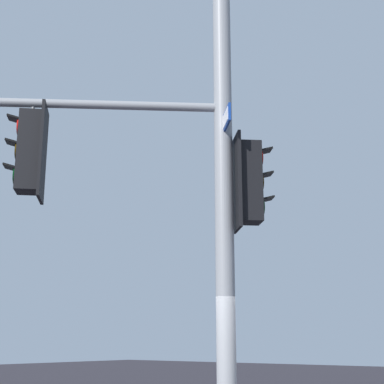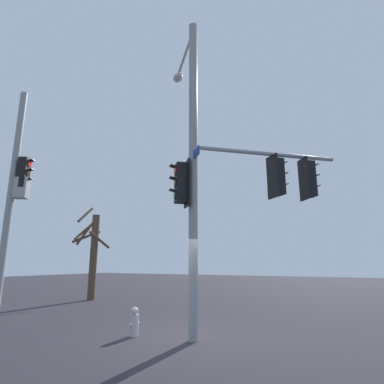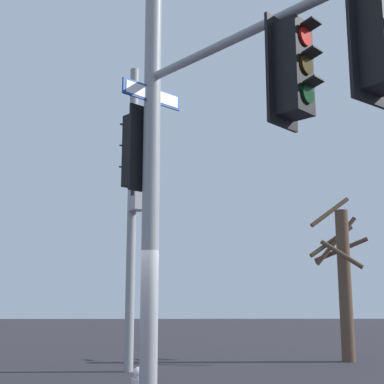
{
  "view_description": "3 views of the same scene",
  "coord_description": "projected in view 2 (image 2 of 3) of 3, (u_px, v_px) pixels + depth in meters",
  "views": [
    {
      "loc": [
        5.96,
        3.85,
        1.96
      ],
      "look_at": [
        -0.25,
        -0.94,
        3.97
      ],
      "focal_mm": 54.25,
      "sensor_mm": 36.0,
      "label": 1
    },
    {
      "loc": [
        -7.61,
        -4.19,
        1.89
      ],
      "look_at": [
        0.29,
        -0.08,
        3.92
      ],
      "focal_mm": 29.11,
      "sensor_mm": 36.0,
      "label": 2
    },
    {
      "loc": [
        0.25,
        -8.09,
        1.86
      ],
      "look_at": [
        0.36,
        -0.26,
        3.36
      ],
      "focal_mm": 51.1,
      "sensor_mm": 36.0,
      "label": 3
    }
  ],
  "objects": [
    {
      "name": "fire_hydrant",
      "position": [
        134.0,
        322.0,
        8.26
      ],
      "size": [
        0.38,
        0.24,
        0.73
      ],
      "color": "#B2B2B7",
      "rests_on": "ground"
    },
    {
      "name": "bare_tree_corner",
      "position": [
        92.0,
        251.0,
        16.77
      ],
      "size": [
        1.92,
        1.85,
        5.02
      ],
      "color": "brown",
      "rests_on": "ground"
    },
    {
      "name": "ground_plane",
      "position": [
        184.0,
        338.0,
        8.05
      ],
      "size": [
        80.0,
        80.0,
        0.0
      ],
      "primitive_type": "plane",
      "color": "#2D2930"
    },
    {
      "name": "main_signal_pole_assembly",
      "position": [
        222.0,
        163.0,
        9.04
      ],
      "size": [
        3.58,
        5.37,
        9.11
      ],
      "rotation": [
        0.0,
        0.0,
        5.44
      ],
      "color": "gray",
      "rests_on": "ground"
    },
    {
      "name": "secondary_pole_assembly",
      "position": [
        15.0,
        192.0,
        10.84
      ],
      "size": [
        0.56,
        0.74,
        8.11
      ],
      "rotation": [
        0.0,
        0.0,
        5.25
      ],
      "color": "gray",
      "rests_on": "ground"
    }
  ]
}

